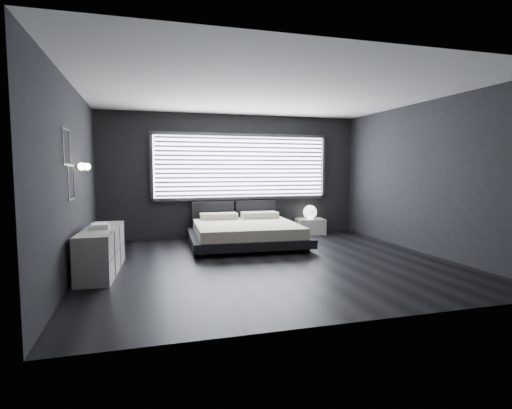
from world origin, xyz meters
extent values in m
plane|color=black|center=(0.00, 0.00, 0.00)|extent=(6.00, 6.00, 0.00)
plane|color=white|center=(0.00, 0.00, 2.80)|extent=(6.00, 6.00, 0.00)
cube|color=black|center=(0.00, 2.75, 1.40)|extent=(6.00, 0.04, 2.80)
cube|color=black|center=(0.00, -2.75, 1.40)|extent=(6.00, 0.04, 2.80)
cube|color=black|center=(-3.00, 0.00, 1.40)|extent=(0.04, 5.50, 2.80)
cube|color=black|center=(3.00, 0.00, 1.40)|extent=(0.04, 5.50, 2.80)
cube|color=white|center=(0.20, 2.73, 1.61)|extent=(4.00, 0.02, 1.38)
cube|color=#47474C|center=(-1.84, 2.70, 1.61)|extent=(0.06, 0.08, 1.48)
cube|color=#47474C|center=(2.24, 2.70, 1.61)|extent=(0.06, 0.08, 1.48)
cube|color=#47474C|center=(0.20, 2.70, 2.34)|extent=(4.14, 0.08, 0.06)
cube|color=#47474C|center=(0.20, 2.70, 0.88)|extent=(4.14, 0.08, 0.06)
cube|color=silver|center=(0.20, 2.67, 1.61)|extent=(3.94, 0.03, 1.32)
cube|color=black|center=(-0.51, 2.64, 0.57)|extent=(0.96, 0.16, 0.52)
cube|color=black|center=(0.49, 2.64, 0.57)|extent=(0.96, 0.16, 0.52)
cylinder|color=silver|center=(-2.95, 0.05, 1.60)|extent=(0.10, 0.02, 0.02)
sphere|color=#FFE5B7|center=(-2.88, 0.05, 1.60)|extent=(0.11, 0.11, 0.11)
cylinder|color=silver|center=(-2.95, 0.65, 1.60)|extent=(0.10, 0.02, 0.02)
sphere|color=#FFE5B7|center=(-2.88, 0.65, 1.60)|extent=(0.11, 0.11, 0.11)
cube|color=#47474C|center=(-2.98, -0.55, 2.08)|extent=(0.01, 0.46, 0.02)
cube|color=#47474C|center=(-2.98, -0.55, 1.62)|extent=(0.01, 0.46, 0.02)
cube|color=#47474C|center=(-2.98, -0.32, 1.85)|extent=(0.01, 0.02, 0.46)
cube|color=#47474C|center=(-2.98, -0.78, 1.85)|extent=(0.01, 0.02, 0.46)
cube|color=#47474C|center=(-2.98, -0.30, 1.61)|extent=(0.01, 0.46, 0.02)
cube|color=#47474C|center=(-2.98, -0.30, 1.15)|extent=(0.01, 0.46, 0.02)
cube|color=#47474C|center=(-2.98, -0.07, 1.38)|extent=(0.01, 0.02, 0.46)
cube|color=#47474C|center=(-2.98, -0.53, 1.38)|extent=(0.01, 0.02, 0.46)
cube|color=black|center=(-1.04, 0.73, 0.04)|extent=(0.13, 0.13, 0.08)
cube|color=black|center=(0.92, 0.62, 0.04)|extent=(0.13, 0.13, 0.08)
cube|color=black|center=(-0.94, 2.48, 0.04)|extent=(0.13, 0.13, 0.08)
cube|color=black|center=(1.02, 2.37, 0.04)|extent=(0.13, 0.13, 0.08)
cube|color=black|center=(-0.01, 1.55, 0.17)|extent=(2.39, 2.30, 0.17)
cube|color=beige|center=(-0.01, 1.55, 0.35)|extent=(2.14, 2.14, 0.21)
cube|color=beige|center=(-0.43, 2.38, 0.52)|extent=(0.83, 0.48, 0.13)
cube|color=beige|center=(0.50, 2.33, 0.52)|extent=(0.83, 0.48, 0.13)
cube|color=white|center=(1.82, 2.50, 0.19)|extent=(0.68, 0.59, 0.37)
sphere|color=white|center=(1.81, 2.49, 0.53)|extent=(0.32, 0.32, 0.32)
cube|color=white|center=(-2.65, 0.05, 0.34)|extent=(0.60, 1.72, 0.68)
cube|color=#47474C|center=(-2.41, 0.04, 0.34)|extent=(0.13, 1.67, 0.66)
cube|color=white|center=(-2.67, 0.06, 0.70)|extent=(0.29, 0.37, 0.04)
cube|color=white|center=(-2.66, 0.04, 0.73)|extent=(0.27, 0.34, 0.03)
camera|label=1|loc=(-2.03, -6.28, 1.57)|focal=28.00mm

